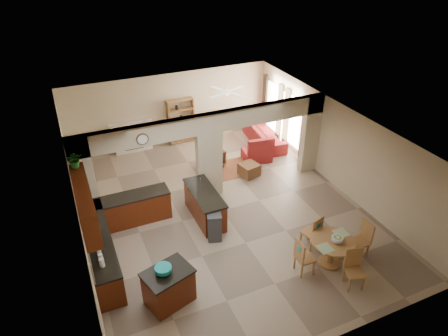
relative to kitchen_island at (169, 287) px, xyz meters
name	(u,v)px	position (x,y,z in m)	size (l,w,h in m)	color
floor	(222,210)	(2.48, 2.66, -0.46)	(10.00, 10.00, 0.00)	gray
ceiling	(222,127)	(2.48, 2.66, 2.34)	(10.00, 10.00, 0.00)	white
wall_back	(170,109)	(2.48, 7.66, 0.94)	(8.00, 8.00, 0.00)	#C1AC8D
wall_front	(328,299)	(2.48, -2.34, 0.94)	(8.00, 8.00, 0.00)	#C1AC8D
wall_left	(77,205)	(-1.52, 2.66, 0.94)	(10.00, 10.00, 0.00)	#C1AC8D
wall_right	(336,145)	(6.48, 2.66, 0.94)	(10.00, 10.00, 0.00)	#C1AC8D
partition_left_pier	(84,182)	(-1.22, 3.66, 0.94)	(0.60, 0.25, 2.80)	#C1AC8D
partition_center_pier	(209,164)	(2.48, 3.66, 0.64)	(0.80, 0.25, 2.20)	#C1AC8D
partition_right_pier	(310,134)	(6.18, 3.66, 0.94)	(0.60, 0.25, 2.80)	#C1AC8D
partition_header	(208,123)	(2.48, 3.66, 2.04)	(8.00, 0.25, 0.60)	#C1AC8D
kitchen_counter	(114,232)	(-0.78, 2.41, 0.00)	(2.52, 3.29, 1.48)	#421207
upper_cabinets	(85,204)	(-1.34, 1.86, 1.46)	(0.35, 2.40, 0.90)	#421207
peninsula	(205,205)	(1.88, 2.55, -0.01)	(0.70, 1.85, 0.91)	#421207
wall_clock	(143,139)	(0.48, 3.51, 1.99)	(0.34, 0.34, 0.03)	#53381B
rug	(230,169)	(3.68, 4.76, -0.46)	(1.60, 1.30, 0.01)	brown
fireplace	(133,137)	(0.88, 7.49, 0.15)	(1.60, 0.35, 1.20)	silver
shelving_unit	(181,121)	(2.83, 7.48, 0.44)	(1.00, 0.32, 1.80)	olive
window_a	(296,123)	(6.45, 4.96, 0.74)	(0.02, 0.90, 1.90)	white
window_b	(273,107)	(6.45, 6.66, 0.74)	(0.02, 0.90, 1.90)	white
glazed_door	(283,118)	(6.45, 5.81, 0.59)	(0.02, 0.70, 2.10)	white
drape_a_left	(304,130)	(6.41, 4.36, 0.74)	(0.10, 0.28, 2.30)	#3D1918
drape_a_right	(286,117)	(6.41, 5.56, 0.74)	(0.10, 0.28, 2.30)	#3D1918
drape_b_left	(280,113)	(6.41, 6.06, 0.74)	(0.10, 0.28, 2.30)	#3D1918
drape_b_right	(265,102)	(6.41, 7.26, 0.74)	(0.10, 0.28, 2.30)	#3D1918
ceiling_fan	(227,92)	(3.98, 5.66, 2.10)	(1.00, 1.00, 0.10)	white
kitchen_island	(169,287)	(0.00, 0.00, 0.00)	(1.23, 1.03, 0.92)	#421207
teal_bowl	(163,270)	(-0.08, 0.01, 0.55)	(0.38, 0.38, 0.18)	teal
trash_can	(214,228)	(1.76, 1.55, -0.07)	(0.37, 0.31, 0.78)	#303033
dining_table	(332,248)	(4.11, -0.49, 0.04)	(1.11, 1.11, 0.76)	olive
fruit_bowl	(337,239)	(4.17, -0.56, 0.37)	(0.29, 0.29, 0.16)	#70AB24
sofa	(264,135)	(5.78, 6.06, -0.10)	(0.96, 2.45, 0.72)	maroon
chaise	(257,155)	(4.88, 5.00, -0.27)	(0.97, 0.80, 0.39)	maroon
armchair	(212,158)	(3.19, 5.21, -0.12)	(0.73, 0.75, 0.68)	maroon
ottoman	(249,170)	(4.14, 4.15, -0.25)	(0.59, 0.59, 0.43)	maroon
plant	(75,159)	(-1.34, 2.86, 2.12)	(0.39, 0.33, 0.43)	#1A5416
chair_north	(314,231)	(4.04, 0.21, 0.09)	(0.53, 0.53, 1.02)	olive
chair_east	(363,238)	(5.04, -0.54, 0.09)	(0.43, 0.43, 1.02)	olive
chair_south	(354,266)	(4.16, -1.25, 0.09)	(0.52, 0.52, 1.02)	olive
chair_west	(302,256)	(3.25, -0.46, 0.09)	(0.44, 0.44, 1.02)	olive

